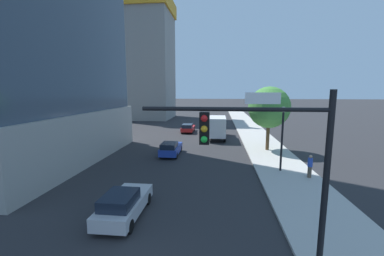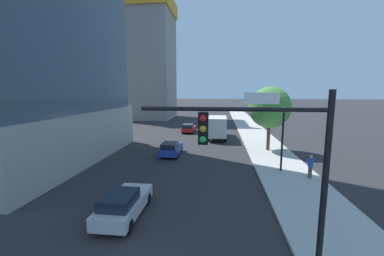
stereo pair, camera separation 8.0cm
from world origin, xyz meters
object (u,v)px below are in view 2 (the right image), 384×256
Objects in this scene: car_blue at (171,148)px; street_lamp at (283,129)px; construction_building at (144,55)px; pedestrian_blue_shirt at (310,166)px; car_silver at (124,204)px; street_tree at (270,108)px; box_truck at (217,126)px; car_red at (189,128)px; traffic_light_pole at (268,152)px.

street_lamp is at bearing -23.37° from car_blue.
pedestrian_blue_shirt is (24.22, -38.95, -13.78)m from construction_building.
construction_building is 8.38× the size of car_blue.
street_lamp is 13.00m from car_silver.
construction_building is 39.38m from street_tree.
street_lamp is (22.50, -37.55, -11.25)m from construction_building.
pedestrian_blue_shirt reaches higher than car_silver.
construction_building reaches higher than car_blue.
box_truck is at bearing 64.47° from car_blue.
box_truck reaches higher than car_red.
car_blue is (-6.38, 15.76, -3.79)m from traffic_light_pole.
street_tree is 9.09m from box_truck.
car_red is at bearing 132.18° from street_tree.
car_silver is at bearing -90.00° from car_blue.
street_tree reaches higher than car_silver.
construction_building is at bearing 123.36° from car_red.
street_lamp is 20.77m from car_red.
box_truck is (4.52, 9.47, 1.02)m from car_blue.
car_blue is 2.41× the size of pedestrian_blue_shirt.
box_truck is (-5.50, 6.59, -2.99)m from street_tree.
street_lamp reaches higher than car_blue.
car_blue is (-9.71, 4.20, -2.83)m from street_lamp.
street_tree is at bearing -47.82° from car_red.
construction_building is 27.18m from car_red.
street_lamp is at bearing 40.05° from car_silver.
traffic_light_pole is 0.91× the size of box_truck.
car_silver is (-10.02, -15.24, -3.98)m from street_tree.
car_red is at bearing 90.00° from car_silver.
construction_building is 20.19× the size of pedestrian_blue_shirt.
car_red is 6.44m from box_truck.
street_tree is (22.81, -30.48, -10.08)m from construction_building.
car_red is (0.00, 26.30, -0.02)m from car_silver.
car_silver is 22.31m from box_truck.
box_truck reaches higher than car_blue.
traffic_light_pole is at bearing -116.47° from pedestrian_blue_shirt.
construction_building is 32.26m from box_truck.
construction_building reaches higher than car_silver.
car_blue is 0.96× the size of car_red.
car_silver reaches higher than car_red.
car_silver is 1.02× the size of car_red.
street_lamp is 3.01× the size of pedestrian_blue_shirt.
box_truck is at bearing 78.30° from car_silver.
pedestrian_blue_shirt reaches higher than car_blue.
traffic_light_pole is 12.07m from street_lamp.
car_silver is 1.06× the size of car_blue.
street_lamp reaches higher than pedestrian_blue_shirt.
street_tree is 18.67m from car_silver.
car_silver is at bearing -101.70° from box_truck.
construction_building reaches higher than street_tree.
car_red is 22.64m from pedestrian_blue_shirt.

